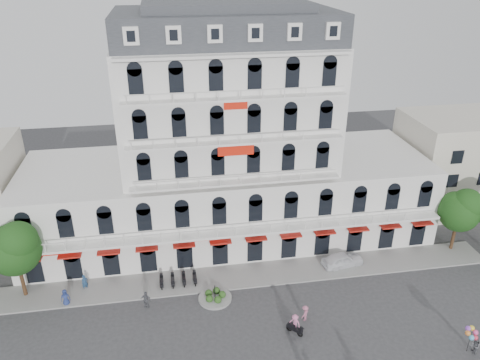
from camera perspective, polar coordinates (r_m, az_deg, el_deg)
name	(u,v)px	position (r m, az deg, el deg)	size (l,w,h in m)	color
ground	(258,341)	(42.25, 2.23, -19.05)	(120.00, 120.00, 0.00)	#38383A
sidewalk	(241,276)	(48.86, 0.09, -11.63)	(53.00, 4.00, 0.16)	gray
main_building	(227,154)	(51.64, -1.56, 3.23)	(45.00, 15.00, 25.80)	silver
flank_building_east	(459,162)	(65.72, 25.10, 2.05)	(14.00, 10.00, 12.00)	beige
traffic_island	(215,297)	(46.12, -3.07, -14.05)	(3.20, 3.20, 1.60)	gray
parked_scooter_row	(179,284)	(48.33, -7.50, -12.50)	(4.40, 1.80, 1.10)	black
tree_west_inner	(14,247)	(47.87, -25.80, -7.32)	(4.76, 4.76, 8.25)	#382314
tree_east_inner	(460,209)	(55.43, 25.29, -3.19)	(4.40, 4.37, 7.57)	#382314
parked_car	(343,260)	(51.14, 12.41, -9.47)	(1.80, 4.47, 1.52)	white
rider_center	(295,324)	(42.41, 6.70, -17.03)	(1.27, 1.35, 2.05)	black
pedestrian_left	(65,298)	(47.90, -20.51, -13.28)	(0.85, 0.55, 1.74)	navy
pedestrian_mid	(146,300)	(45.61, -11.37, -14.12)	(1.04, 0.43, 1.78)	#595B61
pedestrian_right	(305,313)	(43.98, 7.93, -15.78)	(1.00, 0.57, 1.54)	#BC6483
pedestrian_far	(85,283)	(49.19, -18.38, -11.78)	(0.62, 0.41, 1.70)	navy
balloon_vendor	(474,341)	(44.74, 26.60, -17.11)	(1.35, 1.27, 2.45)	slate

